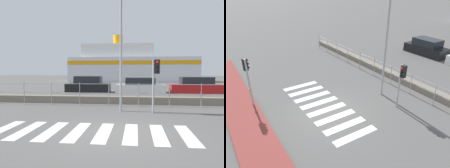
% 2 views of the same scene
% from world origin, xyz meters
% --- Properties ---
extents(ground_plane, '(160.00, 160.00, 0.00)m').
position_xyz_m(ground_plane, '(0.00, 0.00, 0.00)').
color(ground_plane, '#565451').
extents(sidewalk_brick, '(24.00, 1.80, 0.12)m').
position_xyz_m(sidewalk_brick, '(0.00, -4.10, 0.06)').
color(sidewalk_brick, brown).
rests_on(sidewalk_brick, ground_plane).
extents(crosswalk, '(6.75, 2.40, 0.01)m').
position_xyz_m(crosswalk, '(-0.78, 0.00, 0.00)').
color(crosswalk, silver).
rests_on(crosswalk, ground_plane).
extents(seawall, '(25.12, 0.55, 0.45)m').
position_xyz_m(seawall, '(0.00, 6.37, 0.23)').
color(seawall, slate).
rests_on(seawall, ground_plane).
extents(harbor_fence, '(22.65, 0.04, 1.34)m').
position_xyz_m(harbor_fence, '(-0.00, 5.49, 0.87)').
color(harbor_fence, '#9EA0A3').
rests_on(harbor_fence, ground_plane).
extents(traffic_light_near, '(0.34, 0.32, 2.88)m').
position_xyz_m(traffic_light_near, '(-3.09, -3.39, 2.08)').
color(traffic_light_near, '#9EA0A3').
rests_on(traffic_light_near, ground_plane).
extents(traffic_light_far, '(0.34, 0.32, 2.59)m').
position_xyz_m(traffic_light_far, '(1.66, 3.56, 1.91)').
color(traffic_light_far, '#9EA0A3').
rests_on(traffic_light_far, ground_plane).
extents(streetlamp, '(0.32, 0.99, 6.64)m').
position_xyz_m(streetlamp, '(-0.04, 3.73, 4.05)').
color(streetlamp, '#9EA0A3').
rests_on(streetlamp, ground_plane).
extents(parked_car_black, '(4.13, 1.79, 1.53)m').
position_xyz_m(parked_car_black, '(-3.82, 13.29, 0.65)').
color(parked_car_black, black).
rests_on(parked_car_black, ground_plane).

